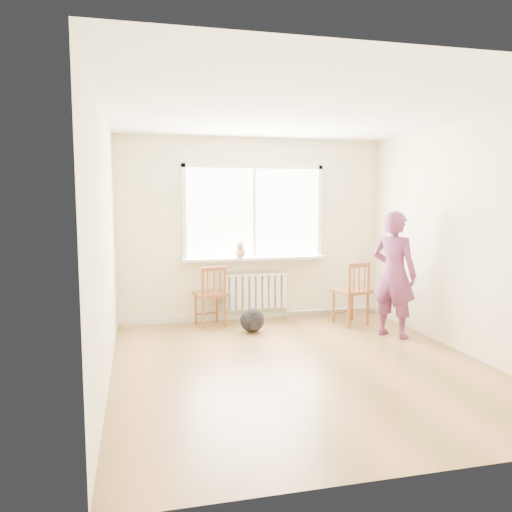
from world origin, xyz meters
TOP-DOWN VIEW (x-y plane):
  - floor at (0.00, 0.00)m, footprint 4.50×4.50m
  - ceiling at (0.00, 0.00)m, footprint 4.50×4.50m
  - back_wall at (0.00, 2.25)m, footprint 4.00×0.01m
  - window at (0.00, 2.22)m, footprint 2.12×0.05m
  - windowsill at (0.00, 2.14)m, footprint 2.15×0.22m
  - radiator at (0.00, 2.16)m, footprint 1.00×0.12m
  - heating_pipe at (1.25, 2.19)m, footprint 1.40×0.04m
  - baseboard at (0.00, 2.23)m, footprint 4.00×0.03m
  - chair_left at (-0.69, 1.90)m, footprint 0.50×0.49m
  - chair_right at (1.29, 1.51)m, footprint 0.55×0.54m
  - person at (1.55, 0.83)m, footprint 0.67×0.72m
  - cat at (-0.25, 2.05)m, footprint 0.23×0.40m
  - backpack at (-0.20, 1.46)m, footprint 0.39×0.33m

SIDE VIEW (x-z plane):
  - floor at x=0.00m, z-range 0.00..0.00m
  - baseboard at x=0.00m, z-range 0.00..0.08m
  - heating_pipe at x=1.25m, z-range 0.06..0.10m
  - backpack at x=-0.20m, z-range 0.00..0.33m
  - radiator at x=0.00m, z-range 0.16..0.71m
  - chair_left at x=-0.69m, z-range 0.00..0.88m
  - chair_right at x=1.29m, z-range 0.00..0.92m
  - person at x=1.55m, z-range 0.00..1.65m
  - windowsill at x=0.00m, z-range 0.91..0.95m
  - cat at x=-0.25m, z-range 0.92..1.20m
  - back_wall at x=0.00m, z-range 0.00..2.70m
  - window at x=0.00m, z-range 0.95..2.37m
  - ceiling at x=0.00m, z-range 2.70..2.70m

